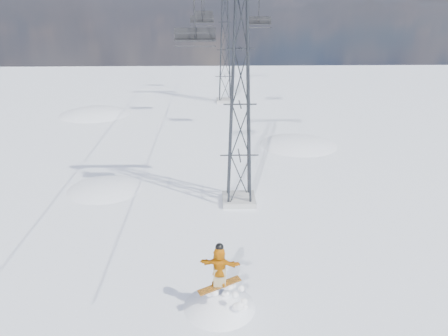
# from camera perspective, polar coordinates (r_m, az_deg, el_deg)

# --- Properties ---
(ground) EXTENTS (120.00, 120.00, 0.00)m
(ground) POSITION_cam_1_polar(r_m,az_deg,el_deg) (17.38, 0.84, -16.01)
(ground) COLOR white
(ground) RESTS_ON ground
(snow_terrain) EXTENTS (39.00, 37.00, 22.00)m
(snow_terrain) POSITION_cam_1_polar(r_m,az_deg,el_deg) (40.63, -7.34, -8.57)
(snow_terrain) COLOR white
(snow_terrain) RESTS_ON ground
(lift_tower_near) EXTENTS (5.20, 1.80, 11.43)m
(lift_tower_near) POSITION_cam_1_polar(r_m,az_deg,el_deg) (22.44, 2.10, 8.24)
(lift_tower_near) COLOR #999999
(lift_tower_near) RESTS_ON ground
(lift_tower_far) EXTENTS (5.20, 1.80, 11.43)m
(lift_tower_far) POSITION_cam_1_polar(r_m,az_deg,el_deg) (47.11, 0.13, 15.14)
(lift_tower_far) COLOR #999999
(lift_tower_far) RESTS_ON ground
(lift_chair_near) EXTENTS (1.98, 0.57, 2.46)m
(lift_chair_near) POSITION_cam_1_polar(r_m,az_deg,el_deg) (21.67, -3.81, 16.88)
(lift_chair_near) COLOR black
(lift_chair_near) RESTS_ON ground
(lift_chair_mid) EXTENTS (1.97, 0.57, 2.44)m
(lift_chair_mid) POSITION_cam_1_polar(r_m,az_deg,el_deg) (35.20, 4.53, 18.58)
(lift_chair_mid) COLOR black
(lift_chair_mid) RESTS_ON ground
(lift_chair_far) EXTENTS (2.08, 0.60, 2.57)m
(lift_chair_far) POSITION_cam_1_polar(r_m,az_deg,el_deg) (39.84, -2.88, 18.77)
(lift_chair_far) COLOR black
(lift_chair_far) RESTS_ON ground
(lift_chair_extra) EXTENTS (2.02, 0.58, 2.50)m
(lift_chair_extra) POSITION_cam_1_polar(r_m,az_deg,el_deg) (52.51, -2.62, 19.45)
(lift_chair_extra) COLOR black
(lift_chair_extra) RESTS_ON ground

